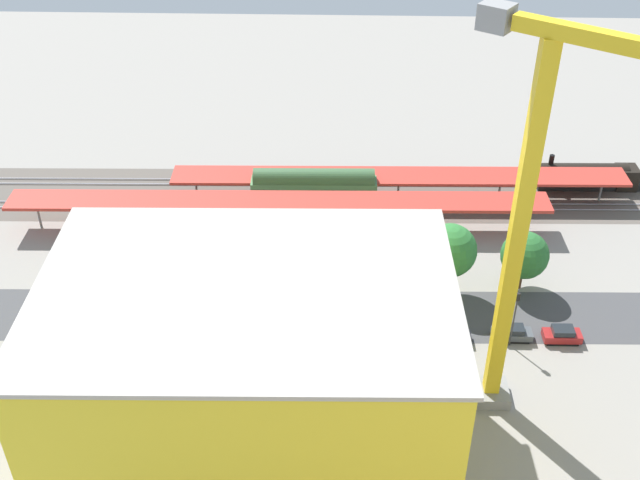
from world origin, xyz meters
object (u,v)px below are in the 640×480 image
object	(u,v)px
platform_canopy_far	(399,176)
street_tree_1	(303,248)
parked_car_2	(450,336)
traffic_light	(515,312)
box_truck_0	(165,314)
street_tree_0	(450,250)
parked_car_1	(512,334)
street_tree_4	(128,252)
tower_crane	(534,216)
box_truck_1	(231,312)
construction_building	(251,374)
parked_car_3	(392,334)
street_tree_3	(525,255)
street_tree_5	(261,255)
box_truck_2	(272,310)
freight_coach_far	(314,187)
parked_car_0	(562,335)
locomotive	(592,176)
street_tree_2	(379,250)
platform_canopy_near	(278,201)

from	to	relation	value
platform_canopy_far	street_tree_1	distance (m)	22.88
parked_car_2	traffic_light	distance (m)	7.49
box_truck_0	traffic_light	size ratio (longest dim) A/B	1.22
street_tree_0	box_truck_0	bearing A→B (deg)	12.02
parked_car_1	parked_car_2	xyz separation A→B (m)	(6.75, 0.61, 0.03)
platform_canopy_far	street_tree_4	bearing A→B (deg)	32.37
tower_crane	box_truck_1	bearing A→B (deg)	-21.54
parked_car_2	construction_building	bearing A→B (deg)	37.47
platform_canopy_far	traffic_light	size ratio (longest dim) A/B	8.73
parked_car_3	street_tree_1	xyz separation A→B (m)	(10.05, -9.53, 4.37)
street_tree_0	street_tree_4	xyz separation A→B (m)	(36.78, -0.19, -1.17)
parked_car_1	street_tree_0	bearing A→B (deg)	-50.70
street_tree_3	street_tree_4	bearing A→B (deg)	1.39
platform_canopy_far	construction_building	bearing A→B (deg)	70.77
platform_canopy_far	construction_building	distance (m)	46.86
street_tree_4	street_tree_5	xyz separation A→B (m)	(-15.35, -0.08, -0.11)
box_truck_1	street_tree_4	xyz separation A→B (m)	(12.50, -6.32, 3.32)
box_truck_1	street_tree_0	world-z (taller)	street_tree_0
box_truck_2	construction_building	bearing A→B (deg)	89.89
traffic_light	box_truck_0	bearing A→B (deg)	-3.23
parked_car_1	street_tree_3	xyz separation A→B (m)	(-2.47, -9.08, 3.97)
box_truck_0	street_tree_1	size ratio (longest dim) A/B	1.18
platform_canopy_far	street_tree_0	distance (m)	21.26
freight_coach_far	parked_car_0	bearing A→B (deg)	136.30
box_truck_2	traffic_light	xyz separation A→B (m)	(-25.81, 3.12, 2.99)
parked_car_3	tower_crane	distance (m)	25.20
parked_car_2	street_tree_4	xyz separation A→B (m)	(36.40, -8.58, 4.15)
box_truck_0	box_truck_1	world-z (taller)	box_truck_0
parked_car_0	parked_car_3	distance (m)	18.35
platform_canopy_far	box_truck_1	distance (m)	33.36
box_truck_1	street_tree_4	distance (m)	14.40
traffic_light	box_truck_2	bearing A→B (deg)	-6.88
platform_canopy_far	street_tree_4	distance (m)	38.24
box_truck_2	traffic_light	bearing A→B (deg)	173.12
street_tree_5	traffic_light	world-z (taller)	street_tree_5
parked_car_1	locomotive	bearing A→B (deg)	-117.00
parked_car_0	street_tree_2	bearing A→B (deg)	-24.89
platform_canopy_near	parked_car_0	size ratio (longest dim) A/B	17.05
parked_car_0	platform_canopy_far	bearing A→B (deg)	-60.43
street_tree_3	street_tree_5	xyz separation A→B (m)	(30.27, 1.02, 0.10)
freight_coach_far	parked_car_2	bearing A→B (deg)	120.16
freight_coach_far	box_truck_2	xyz separation A→B (m)	(3.72, 24.33, -1.34)
street_tree_4	street_tree_5	bearing A→B (deg)	-179.68
street_tree_3	traffic_light	distance (m)	10.51
box_truck_0	street_tree_2	distance (m)	25.14
freight_coach_far	street_tree_2	distance (m)	19.39
platform_canopy_far	street_tree_2	world-z (taller)	street_tree_2
parked_car_0	tower_crane	bearing A→B (deg)	48.84
construction_building	tower_crane	distance (m)	27.48
locomotive	street_tree_3	xyz separation A→B (m)	(14.23, 23.68, 2.92)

